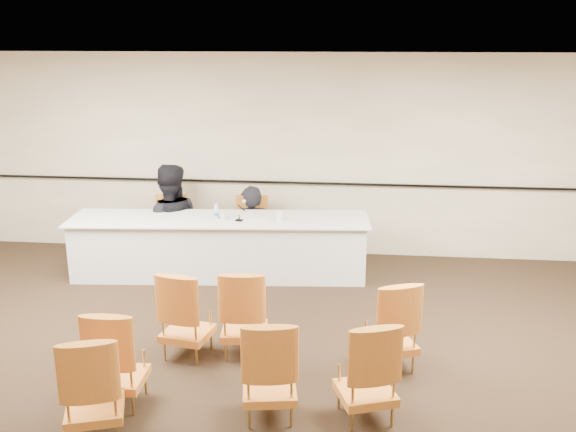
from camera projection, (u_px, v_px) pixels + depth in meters
The scene contains 21 objects.
floor at pixel (256, 387), 6.11m from camera, with size 10.00×10.00×0.00m, color black.
ceiling at pixel (251, 64), 5.29m from camera, with size 10.00×10.00×0.00m, color white.
wall_back at pixel (296, 156), 9.53m from camera, with size 10.00×0.04×3.00m, color #BBAE93.
wall_rail at pixel (295, 183), 9.60m from camera, with size 9.80×0.04×0.03m, color black.
panel_table at pixel (220, 247), 8.86m from camera, with size 4.09×0.94×0.82m, color silver, non-canonical shape.
panelist_main at pixel (251, 240), 9.45m from camera, with size 0.61×0.40×1.66m, color black.
panelist_main_chair at pixel (251, 230), 9.41m from camera, with size 0.50×0.50×0.95m, color #B66820, non-canonical shape.
panelist_second at pixel (170, 230), 9.44m from camera, with size 0.96×0.75×1.98m, color black.
panelist_second_chair at pixel (170, 229), 9.43m from camera, with size 0.50×0.50×0.95m, color #B66820, non-canonical shape.
papers at pixel (254, 220), 8.64m from camera, with size 0.30×0.22×0.00m, color white.
microphone at pixel (239, 211), 8.60m from camera, with size 0.10×0.19×0.27m, color black, non-canonical shape.
water_bottle at pixel (216, 211), 8.73m from camera, with size 0.07×0.07×0.21m, color #17837D, non-canonical shape.
drinking_glass at pixel (224, 216), 8.67m from camera, with size 0.06×0.06×0.10m, color silver.
coffee_cup at pixel (279, 216), 8.63m from camera, with size 0.09×0.09×0.13m, color white.
aud_chair_front_left at pixel (187, 313), 6.60m from camera, with size 0.50×0.50×0.95m, color #B66820, non-canonical shape.
aud_chair_front_mid at pixel (244, 311), 6.64m from camera, with size 0.50×0.50×0.95m, color #B66820, non-canonical shape.
aud_chair_front_right at pixel (390, 324), 6.35m from camera, with size 0.50×0.50×0.95m, color #B66820, non-canonical shape.
aud_chair_back_left at pixel (117, 356), 5.72m from camera, with size 0.50×0.50×0.95m, color #B66820, non-canonical shape.
aud_chair_back_mid at pixel (269, 367), 5.52m from camera, with size 0.50×0.50×0.95m, color #B66820, non-canonical shape.
aud_chair_back_right at pixel (366, 369), 5.49m from camera, with size 0.50×0.50×0.95m, color #B66820, non-canonical shape.
aud_chair_extra at pixel (93, 385), 5.24m from camera, with size 0.50×0.50×0.95m, color #B66820, non-canonical shape.
Camera 1 is at (0.89, -5.37, 3.24)m, focal length 40.00 mm.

